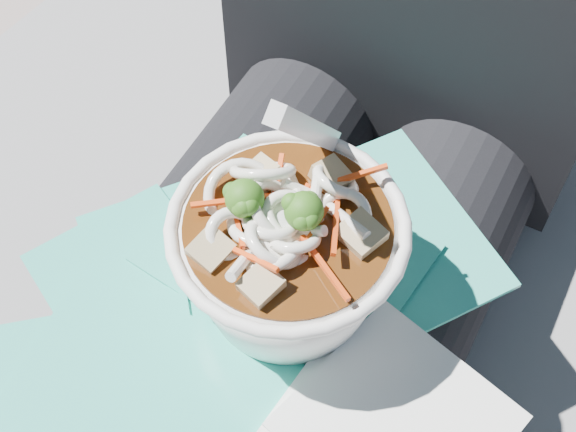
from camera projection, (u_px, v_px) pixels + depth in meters
The scene contains 6 objects.
stone_ledge at pixel (331, 340), 0.97m from camera, with size 1.00×0.50×0.42m, color slate.
lap at pixel (265, 337), 0.66m from camera, with size 0.31×0.48×0.15m.
person_body at pixel (317, 233), 0.68m from camera, with size 0.34×0.94×0.97m.
plastic_bag at pixel (206, 321), 0.58m from camera, with size 0.35×0.43×0.01m.
napkins at pixel (387, 432), 0.52m from camera, with size 0.16×0.17×0.01m.
udon_bowl at pixel (287, 251), 0.54m from camera, with size 0.18×0.18×0.20m.
Camera 1 is at (0.15, -0.25, 1.09)m, focal length 50.00 mm.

